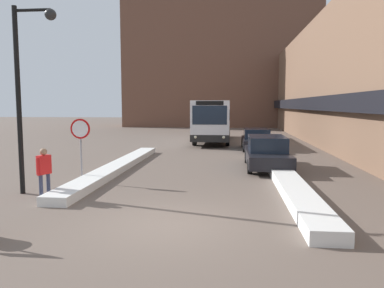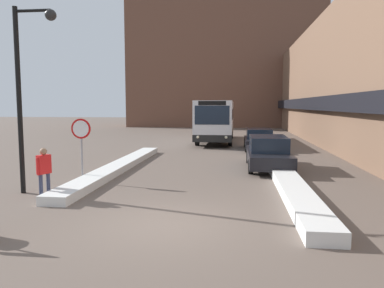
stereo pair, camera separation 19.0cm
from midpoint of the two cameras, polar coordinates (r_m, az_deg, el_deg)
ground_plane at (r=9.49m, az=-3.37°, el=-12.08°), size 160.00×160.00×0.00m
building_row_right at (r=33.98m, az=21.22°, el=8.38°), size 5.50×60.00×9.28m
building_backdrop_far at (r=53.36m, az=5.09°, el=13.51°), size 26.00×8.00×19.99m
snow_bank_left at (r=17.40m, az=-10.76°, el=-3.39°), size 0.90×12.70×0.30m
snow_bank_right at (r=15.02m, az=14.32°, el=-4.84°), size 0.90×13.88×0.35m
city_bus at (r=30.39m, az=3.88°, el=3.71°), size 2.68×10.68×3.26m
parked_car_front at (r=17.79m, az=11.84°, el=-1.26°), size 1.92×4.88×1.50m
parked_car_middle at (r=25.09m, az=10.36°, el=0.74°), size 1.86×4.54×1.40m
stop_sign at (r=14.76m, az=-16.18°, el=1.16°), size 0.76×0.08×2.43m
street_lamp at (r=13.41m, az=-23.52°, el=9.10°), size 1.46×0.36×6.08m
pedestrian at (r=12.62m, az=-21.22°, el=-3.47°), size 0.35×0.48×1.60m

